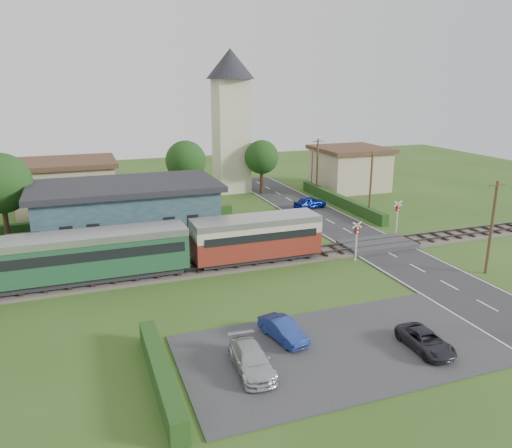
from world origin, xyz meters
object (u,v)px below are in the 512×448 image
object	(u,v)px
house_east	(350,168)
crossing_signal_far	(398,213)
church_tower	(231,111)
car_park_blue	(283,330)
equipment_hut	(24,253)
pedestrian_far	(78,257)
pedestrian_near	(203,240)
house_west	(66,185)
car_park_silver	(251,360)
car_park_dark	(426,341)
station_building	(127,212)
train	(20,262)
crossing_signal_near	(357,235)
car_on_road	(310,202)

from	to	relation	value
house_east	crossing_signal_far	world-z (taller)	house_east
church_tower	car_park_blue	xyz separation A→B (m)	(-8.95, -38.03, -9.58)
equipment_hut	house_east	xyz separation A→B (m)	(38.00, 18.80, 1.05)
crossing_signal_far	pedestrian_far	size ratio (longest dim) A/B	2.15
pedestrian_near	house_west	bearing A→B (deg)	-43.88
car_park_silver	car_park_dark	world-z (taller)	car_park_silver
church_tower	pedestrian_far	distance (m)	31.66
station_building	house_east	distance (m)	32.70
church_tower	crossing_signal_far	xyz separation A→B (m)	(8.60, -23.61, -8.08)
car_park_silver	crossing_signal_far	bearing A→B (deg)	42.54
church_tower	car_park_blue	world-z (taller)	church_tower
house_east	pedestrian_near	distance (m)	31.44
station_building	car_park_blue	size ratio (longest dim) A/B	4.64
equipment_hut	pedestrian_near	bearing A→B (deg)	-2.54
train	house_west	distance (m)	23.19
station_building	church_tower	distance (m)	23.89
car_park_blue	pedestrian_far	xyz separation A→B (m)	(-10.34, 14.60, 0.56)
train	house_west	size ratio (longest dim) A/B	4.00
car_park_blue	equipment_hut	bearing A→B (deg)	120.55
car_park_silver	station_building	bearing A→B (deg)	101.15
house_west	train	bearing A→B (deg)	-97.24
car_park_blue	pedestrian_near	size ratio (longest dim) A/B	1.74
train	car_park_silver	world-z (taller)	train
crossing_signal_far	equipment_hut	bearing A→B (deg)	178.54
church_tower	house_east	size ratio (longest dim) A/B	2.00
equipment_hut	car_park_dark	world-z (taller)	equipment_hut
pedestrian_far	crossing_signal_far	bearing A→B (deg)	-79.52
equipment_hut	car_park_blue	size ratio (longest dim) A/B	0.74
crossing_signal_far	car_park_silver	xyz separation A→B (m)	(-20.22, -16.74, -1.47)
church_tower	pedestrian_near	bearing A→B (deg)	-112.56
crossing_signal_near	car_park_blue	distance (m)	14.21
equipment_hut	car_park_silver	xyz separation A→B (m)	(11.38, -17.55, -1.08)
church_tower	house_east	xyz separation A→B (m)	(15.00, -4.00, -7.43)
train	car_park_silver	distance (m)	18.32
pedestrian_far	crossing_signal_near	bearing A→B (deg)	-92.69
equipment_hut	station_building	size ratio (longest dim) A/B	0.16
crossing_signal_far	house_east	bearing A→B (deg)	71.92
station_building	house_east	size ratio (longest dim) A/B	1.82
crossing_signal_near	car_on_road	world-z (taller)	crossing_signal_near
church_tower	crossing_signal_near	xyz separation A→B (m)	(1.40, -28.41, -8.08)
car_park_blue	car_park_silver	distance (m)	3.54
church_tower	crossing_signal_far	size ratio (longest dim) A/B	5.37
crossing_signal_far	car_park_blue	distance (m)	22.76
car_on_road	pedestrian_far	xyz separation A→B (m)	(-24.70, -11.46, 0.49)
house_east	car_on_road	distance (m)	12.64
equipment_hut	car_on_road	world-z (taller)	equipment_hut
car_park_dark	pedestrian_near	xyz separation A→B (m)	(-7.44, 18.26, 0.85)
crossing_signal_near	pedestrian_far	xyz separation A→B (m)	(-20.69, 4.98, -0.93)
equipment_hut	crossing_signal_near	size ratio (longest dim) A/B	0.78
church_tower	house_east	world-z (taller)	church_tower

